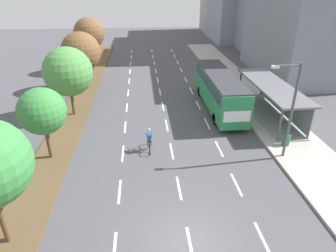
% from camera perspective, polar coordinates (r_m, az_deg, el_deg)
% --- Properties ---
extents(ground_plane, '(140.00, 140.00, 0.00)m').
position_cam_1_polar(ground_plane, '(14.87, 4.23, -21.54)').
color(ground_plane, '#4C4C51').
extents(median_strip, '(2.60, 52.00, 0.12)m').
position_cam_1_polar(median_strip, '(32.36, -16.38, 5.60)').
color(median_strip, brown).
rests_on(median_strip, ground).
extents(sidewalk_right, '(4.50, 52.00, 0.15)m').
position_cam_1_polar(sidewalk_right, '(33.63, 14.55, 6.65)').
color(sidewalk_right, '#ADAAA3').
rests_on(sidewalk_right, ground).
extents(lane_divider_left, '(0.14, 48.39, 0.01)m').
position_cam_1_polar(lane_divider_left, '(30.56, -7.90, 5.12)').
color(lane_divider_left, white).
rests_on(lane_divider_left, ground).
extents(lane_divider_center, '(0.14, 48.39, 0.01)m').
position_cam_1_polar(lane_divider_center, '(30.58, -1.31, 5.38)').
color(lane_divider_center, white).
rests_on(lane_divider_center, ground).
extents(lane_divider_right, '(0.14, 48.39, 0.01)m').
position_cam_1_polar(lane_divider_right, '(31.00, 5.18, 5.58)').
color(lane_divider_right, white).
rests_on(lane_divider_right, ground).
extents(bus_shelter, '(2.90, 10.35, 2.86)m').
position_cam_1_polar(bus_shelter, '(27.41, 19.87, 5.37)').
color(bus_shelter, gray).
rests_on(bus_shelter, sidewalk_right).
extents(bus, '(2.54, 11.29, 3.37)m').
position_cam_1_polar(bus, '(27.94, 9.99, 7.40)').
color(bus, '#28844C').
rests_on(bus, ground).
extents(cyclist, '(0.46, 1.82, 1.71)m').
position_cam_1_polar(cyclist, '(20.93, -3.66, -2.85)').
color(cyclist, black).
rests_on(cyclist, ground).
extents(median_tree_second, '(3.07, 3.07, 4.97)m').
position_cam_1_polar(median_tree_second, '(20.35, -23.35, 2.63)').
color(median_tree_second, brown).
rests_on(median_tree_second, median_strip).
extents(median_tree_third, '(4.21, 4.21, 6.03)m').
position_cam_1_polar(median_tree_third, '(26.75, -18.94, 9.95)').
color(median_tree_third, brown).
rests_on(median_tree_third, median_strip).
extents(median_tree_fourth, '(4.23, 4.23, 6.16)m').
position_cam_1_polar(median_tree_fourth, '(33.65, -16.64, 13.68)').
color(median_tree_fourth, brown).
rests_on(median_tree_fourth, median_strip).
extents(median_tree_fifth, '(3.91, 3.91, 6.80)m').
position_cam_1_polar(median_tree_fifth, '(40.56, -15.17, 17.05)').
color(median_tree_fifth, brown).
rests_on(median_tree_fifth, median_strip).
extents(streetlight, '(1.91, 0.24, 6.50)m').
position_cam_1_polar(streetlight, '(20.20, 22.75, 3.66)').
color(streetlight, '#4C4C51').
rests_on(streetlight, sidewalk_right).
extents(trash_bin, '(0.52, 0.52, 0.85)m').
position_cam_1_polar(trash_bin, '(23.13, 22.09, -2.49)').
color(trash_bin, '#286B38').
rests_on(trash_bin, sidewalk_right).
extents(building_near_right, '(10.08, 15.63, 12.78)m').
position_cam_1_polar(building_near_right, '(41.52, 25.20, 17.78)').
color(building_near_right, gray).
rests_on(building_near_right, ground).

